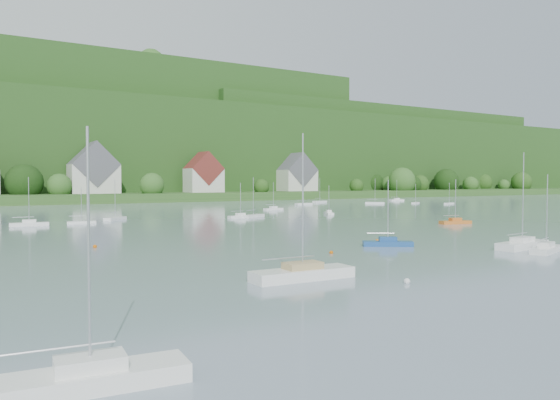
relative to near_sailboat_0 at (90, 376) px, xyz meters
name	(u,v)px	position (x,y,z in m)	size (l,w,h in m)	color
far_shore_strip	(72,197)	(31.48, 185.39, 1.03)	(600.00, 60.00, 3.00)	#2A5720
forested_ridge	(46,148)	(31.87, 253.95, 22.42)	(620.00, 181.22, 69.89)	#1A3B13
village_building_2	(94,172)	(36.48, 173.39, 9.80)	(16.00, 11.44, 18.00)	silver
village_building_3	(204,175)	(76.48, 171.39, 8.96)	(13.00, 10.40, 15.50)	silver
village_building_4	(297,176)	(121.48, 175.39, 9.12)	(15.00, 10.40, 16.50)	silver
near_sailboat_0	(90,376)	(0.00, 0.00, 0.00)	(6.93, 2.46, 9.17)	white
near_sailboat_1	(388,242)	(37.31, 25.87, -0.05)	(5.43, 4.30, 7.41)	#1E4C8C
near_sailboat_2	(303,273)	(17.89, 13.69, 0.05)	(8.04, 2.42, 10.79)	white
near_sailboat_3	(546,248)	(47.48, 13.49, -0.04)	(6.11, 3.42, 7.96)	white
near_sailboat_4	(522,244)	(48.31, 16.78, 0.04)	(7.91, 3.25, 10.37)	white
near_sailboat_5	(455,221)	(68.48, 43.44, -0.05)	(5.79, 2.70, 7.54)	orange
mooring_buoy_0	(331,254)	(28.18, 24.10, -0.47)	(0.38, 0.38, 0.38)	#DA5F03
mooring_buoy_1	(407,283)	(23.48, 8.65, -0.47)	(0.46, 0.46, 0.46)	white
mooring_buoy_2	(377,242)	(39.01, 29.61, -0.47)	(0.44, 0.44, 0.44)	#DA5F03
mooring_buoy_3	(95,248)	(8.87, 41.27, -0.47)	(0.44, 0.44, 0.44)	#DA5F03
far_sailboat_cluster	(194,210)	(44.12, 100.25, -0.09)	(192.37, 58.65, 8.71)	white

